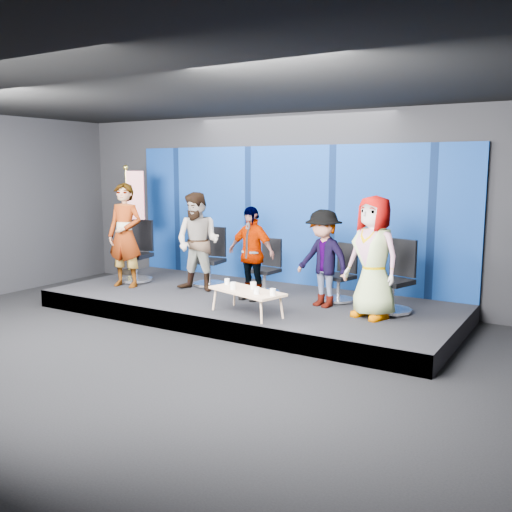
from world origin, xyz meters
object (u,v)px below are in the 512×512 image
object	(u,v)px
chair_c	(266,276)
chair_d	(341,282)
chair_a	(137,261)
panelist_a	(125,235)
mug_d	(257,291)
flag_stand	(133,217)
coffee_table	(247,292)
panelist_c	(251,253)
panelist_e	(373,257)
mug_c	(253,286)
chair_e	(395,289)
mug_e	(273,292)
mug_a	(227,282)
panelist_b	(198,242)
mug_b	(233,286)
panelist_d	(323,259)
chair_b	(211,266)

from	to	relation	value
chair_c	chair_d	world-z (taller)	chair_c
chair_a	chair_c	world-z (taller)	chair_a
panelist_a	mug_d	bearing A→B (deg)	-21.76
flag_stand	coffee_table	bearing A→B (deg)	-51.56
panelist_c	chair_d	bearing A→B (deg)	32.18
coffee_table	chair_c	bearing A→B (deg)	108.71
panelist_e	coffee_table	bearing A→B (deg)	-135.81
panelist_e	mug_c	distance (m)	1.83
chair_d	coffee_table	size ratio (longest dim) A/B	0.73
chair_e	flag_stand	world-z (taller)	flag_stand
chair_d	panelist_e	bearing A→B (deg)	-25.55
mug_e	panelist_a	bearing A→B (deg)	168.76
panelist_a	mug_a	world-z (taller)	panelist_a
panelist_a	mug_e	xyz separation A→B (m)	(3.53, -0.70, -0.53)
chair_a	chair_e	world-z (taller)	chair_a
panelist_b	chair_a	bearing A→B (deg)	170.27
coffee_table	mug_b	bearing A→B (deg)	-164.35
panelist_c	mug_d	bearing A→B (deg)	-48.65
panelist_c	mug_c	xyz separation A→B (m)	(0.52, -0.78, -0.35)
panelist_c	flag_stand	distance (m)	3.36
coffee_table	chair_a	bearing A→B (deg)	161.76
panelist_d	chair_d	bearing A→B (deg)	94.93
panelist_a	panelist_c	bearing A→B (deg)	-2.00
panelist_a	panelist_b	bearing A→B (deg)	6.87
mug_e	chair_b	bearing A→B (deg)	144.66
panelist_e	chair_d	bearing A→B (deg)	156.14
chair_d	mug_e	xyz separation A→B (m)	(-0.34, -1.67, 0.11)
chair_b	chair_c	distance (m)	1.26
chair_e	mug_c	xyz separation A→B (m)	(-1.81, -1.19, 0.06)
panelist_a	chair_e	xyz separation A→B (m)	(4.87, 0.72, -0.59)
panelist_e	mug_b	bearing A→B (deg)	-136.91
panelist_c	mug_d	world-z (taller)	panelist_c
coffee_table	panelist_b	bearing A→B (deg)	149.45
mug_a	mug_d	size ratio (longest dim) A/B	0.88
chair_c	flag_stand	xyz separation A→B (m)	(-3.27, 0.18, 0.87)
panelist_c	coffee_table	bearing A→B (deg)	-55.73
chair_c	coffee_table	size ratio (longest dim) A/B	0.73
chair_c	mug_b	xyz separation A→B (m)	(0.26, -1.44, 0.11)
coffee_table	mug_d	world-z (taller)	mug_d
mug_e	panelist_c	bearing A→B (deg)	134.46
flag_stand	panelist_d	bearing A→B (deg)	-35.38
panelist_b	panelist_c	xyz separation A→B (m)	(1.16, -0.08, -0.10)
mug_c	chair_a	bearing A→B (deg)	163.65
chair_c	mug_a	world-z (taller)	chair_c
coffee_table	mug_a	bearing A→B (deg)	159.15
panelist_d	flag_stand	bearing A→B (deg)	-169.97
chair_d	mug_a	world-z (taller)	chair_d
mug_b	mug_d	distance (m)	0.50
mug_b	coffee_table	bearing A→B (deg)	15.65
chair_a	flag_stand	bearing A→B (deg)	128.32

